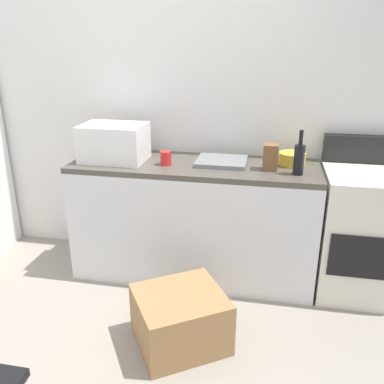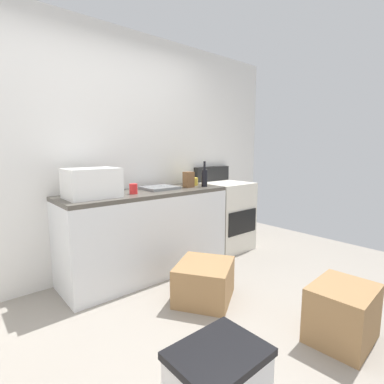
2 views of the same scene
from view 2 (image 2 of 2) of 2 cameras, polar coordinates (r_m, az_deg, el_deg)
ground_plane at (r=2.34m, az=1.96°, el=-26.47°), size 6.00×6.00×0.00m
wall_back at (r=3.24m, az=-16.98°, el=7.36°), size 5.00×0.10×2.60m
kitchen_counter at (r=3.19m, az=-8.77°, el=-7.86°), size 1.80×0.60×0.90m
stove_oven at (r=3.95m, az=6.44°, el=-4.42°), size 0.60×0.61×1.10m
microwave at (r=2.78m, az=-19.10°, el=1.68°), size 0.46×0.34×0.27m
sink_basin at (r=3.23m, az=-6.41°, el=0.82°), size 0.36×0.32×0.03m
wine_bottle at (r=3.43m, az=2.46°, el=2.90°), size 0.07×0.07×0.30m
coffee_mug at (r=2.93m, az=-11.45°, el=0.61°), size 0.08×0.08×0.10m
knife_block at (r=3.36m, az=-0.68°, el=2.45°), size 0.10×0.10×0.18m
mixing_bowl at (r=3.58m, az=-0.33°, el=2.09°), size 0.19×0.19×0.09m
cardboard_box_medium at (r=2.45m, az=27.43°, el=-20.37°), size 0.50×0.41×0.40m
cardboard_box_small at (r=2.72m, az=2.44°, el=-17.14°), size 0.68×0.67×0.34m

